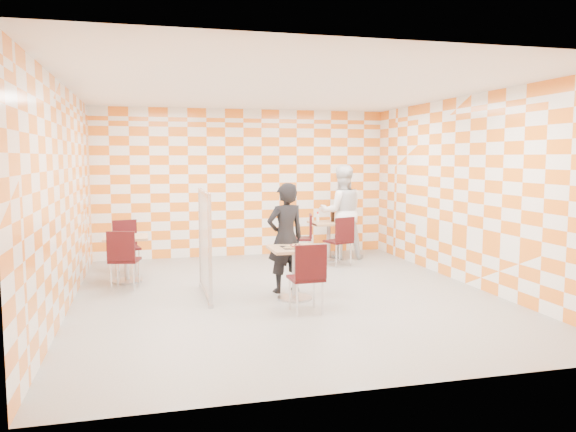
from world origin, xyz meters
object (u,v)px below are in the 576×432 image
object	(u,v)px
chair_second_side	(305,234)
chair_empty_far	(126,242)
second_table	(329,234)
partition	(205,243)
chair_empty_near	(123,255)
chair_main_front	(308,273)
soda_bottle	(333,216)
chair_second_front	(341,237)
empty_table	(126,251)
man_white	(342,212)
sport_bottle	(318,217)
main_table	(295,264)
man_dark	(286,238)

from	to	relation	value
chair_second_side	chair_empty_far	world-z (taller)	same
second_table	partition	distance (m)	3.62
chair_second_side	chair_empty_near	xyz separation A→B (m)	(-3.34, -1.61, 0.00)
chair_main_front	second_table	bearing A→B (deg)	67.83
partition	soda_bottle	distance (m)	3.72
chair_empty_near	soda_bottle	bearing A→B (deg)	24.12
chair_second_front	chair_main_front	bearing A→B (deg)	-117.01
chair_main_front	chair_empty_near	xyz separation A→B (m)	(-2.37, 1.94, 0.00)
empty_table	man_white	xyz separation A→B (m)	(4.11, 1.15, 0.43)
chair_second_front	partition	size ratio (longest dim) A/B	0.60
chair_second_side	man_white	xyz separation A→B (m)	(0.80, 0.15, 0.39)
second_table	man_white	world-z (taller)	man_white
chair_empty_far	partition	distance (m)	2.39
empty_table	chair_empty_far	world-z (taller)	chair_empty_far
chair_second_side	second_table	bearing A→B (deg)	10.95
partition	sport_bottle	xyz separation A→B (m)	(2.49, 2.52, 0.05)
man_white	soda_bottle	xyz separation A→B (m)	(-0.18, 0.01, -0.08)
main_table	chair_second_front	xyz separation A→B (m)	(1.47, 2.16, 0.04)
second_table	man_white	bearing A→B (deg)	9.79
chair_second_front	chair_empty_near	world-z (taller)	same
chair_second_front	soda_bottle	world-z (taller)	soda_bottle
chair_second_front	sport_bottle	bearing A→B (deg)	104.37
chair_second_side	man_dark	distance (m)	2.52
man_white	chair_empty_near	bearing A→B (deg)	28.67
chair_empty_near	man_white	distance (m)	4.52
second_table	chair_second_front	world-z (taller)	chair_second_front
chair_second_front	sport_bottle	size ratio (longest dim) A/B	4.62
empty_table	man_dark	bearing A→B (deg)	-29.19
main_table	chair_second_side	size ratio (longest dim) A/B	0.81
main_table	man_dark	bearing A→B (deg)	92.71
chair_main_front	man_white	distance (m)	4.12
chair_empty_near	man_dark	distance (m)	2.49
empty_table	soda_bottle	distance (m)	4.11
chair_empty_far	partition	world-z (taller)	partition
empty_table	chair_empty_near	world-z (taller)	chair_empty_near
chair_main_front	sport_bottle	bearing A→B (deg)	71.01
chair_empty_near	sport_bottle	world-z (taller)	sport_bottle
main_table	man_white	size ratio (longest dim) A/B	0.40
second_table	chair_empty_near	distance (m)	4.22
second_table	man_white	size ratio (longest dim) A/B	0.40
chair_empty_far	sport_bottle	world-z (taller)	sport_bottle
chair_empty_near	chair_empty_far	world-z (taller)	same
main_table	empty_table	world-z (taller)	same
chair_second_front	man_dark	xyz separation A→B (m)	(-1.49, -1.71, 0.28)
man_dark	man_white	world-z (taller)	man_white
main_table	man_white	xyz separation A→B (m)	(1.75, 2.92, 0.43)
chair_main_front	soda_bottle	size ratio (longest dim) A/B	4.02
chair_empty_far	empty_table	bearing A→B (deg)	-87.85
partition	man_white	xyz separation A→B (m)	(2.97, 2.46, 0.14)
soda_bottle	partition	bearing A→B (deg)	-138.47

